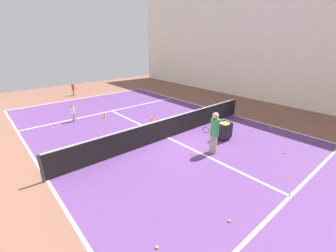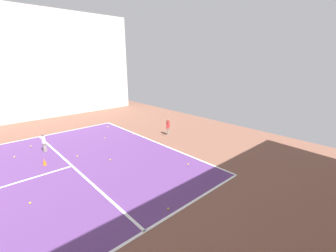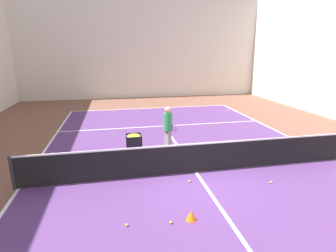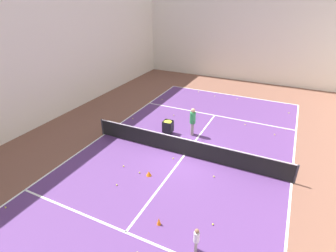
{
  "view_description": "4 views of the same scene",
  "coord_description": "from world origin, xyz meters",
  "px_view_note": "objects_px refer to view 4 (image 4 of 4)",
  "views": [
    {
      "loc": [
        6.69,
        7.76,
        4.63
      ],
      "look_at": [
        0.0,
        0.0,
        0.64
      ],
      "focal_mm": 24.0,
      "sensor_mm": 36.0,
      "label": 1
    },
    {
      "loc": [
        -9.92,
        -2.83,
        4.71
      ],
      "look_at": [
        0.33,
        -12.22,
        0.6
      ],
      "focal_mm": 24.0,
      "sensor_mm": 36.0,
      "label": 2
    },
    {
      "loc": [
        -2.57,
        -7.81,
        3.99
      ],
      "look_at": [
        -0.48,
        2.43,
        1.0
      ],
      "focal_mm": 28.0,
      "sensor_mm": 36.0,
      "label": 3
    },
    {
      "loc": [
        4.5,
        -11.56,
        8.19
      ],
      "look_at": [
        -1.95,
        1.91,
        0.52
      ],
      "focal_mm": 28.0,
      "sensor_mm": 36.0,
      "label": 4
    }
  ],
  "objects_px": {
    "tennis_net": "(185,147)",
    "training_cone_1": "(159,221)",
    "ball_cart": "(168,125)",
    "child_midcourt": "(196,239)",
    "coach_at_net": "(193,120)",
    "training_cone_0": "(149,173)"
  },
  "relations": [
    {
      "from": "coach_at_net",
      "to": "ball_cart",
      "type": "xyz_separation_m",
      "value": [
        -1.47,
        -0.52,
        -0.42
      ]
    },
    {
      "from": "tennis_net",
      "to": "ball_cart",
      "type": "xyz_separation_m",
      "value": [
        -1.95,
        1.91,
        0.08
      ]
    },
    {
      "from": "coach_at_net",
      "to": "child_midcourt",
      "type": "height_order",
      "value": "coach_at_net"
    },
    {
      "from": "ball_cart",
      "to": "training_cone_0",
      "type": "distance_m",
      "value": 4.55
    },
    {
      "from": "ball_cart",
      "to": "child_midcourt",
      "type": "bearing_deg",
      "value": -57.99
    },
    {
      "from": "coach_at_net",
      "to": "ball_cart",
      "type": "distance_m",
      "value": 1.61
    },
    {
      "from": "tennis_net",
      "to": "ball_cart",
      "type": "height_order",
      "value": "tennis_net"
    },
    {
      "from": "tennis_net",
      "to": "training_cone_1",
      "type": "bearing_deg",
      "value": -79.06
    },
    {
      "from": "tennis_net",
      "to": "coach_at_net",
      "type": "relative_size",
      "value": 6.28
    },
    {
      "from": "child_midcourt",
      "to": "training_cone_1",
      "type": "xyz_separation_m",
      "value": [
        -1.71,
        0.48,
        -0.43
      ]
    },
    {
      "from": "tennis_net",
      "to": "ball_cart",
      "type": "relative_size",
      "value": 12.82
    },
    {
      "from": "coach_at_net",
      "to": "training_cone_0",
      "type": "distance_m",
      "value": 5.02
    },
    {
      "from": "tennis_net",
      "to": "coach_at_net",
      "type": "bearing_deg",
      "value": 101.16
    },
    {
      "from": "ball_cart",
      "to": "training_cone_0",
      "type": "xyz_separation_m",
      "value": [
        1.04,
        -4.4,
        -0.5
      ]
    },
    {
      "from": "coach_at_net",
      "to": "ball_cart",
      "type": "relative_size",
      "value": 2.04
    },
    {
      "from": "training_cone_1",
      "to": "coach_at_net",
      "type": "bearing_deg",
      "value": 101.02
    },
    {
      "from": "training_cone_0",
      "to": "training_cone_1",
      "type": "distance_m",
      "value": 3.15
    },
    {
      "from": "tennis_net",
      "to": "training_cone_0",
      "type": "xyz_separation_m",
      "value": [
        -0.91,
        -2.48,
        -0.42
      ]
    },
    {
      "from": "tennis_net",
      "to": "training_cone_0",
      "type": "bearing_deg",
      "value": -110.02
    },
    {
      "from": "training_cone_1",
      "to": "tennis_net",
      "type": "bearing_deg",
      "value": 100.94
    },
    {
      "from": "child_midcourt",
      "to": "tennis_net",
      "type": "bearing_deg",
      "value": 8.87
    },
    {
      "from": "tennis_net",
      "to": "training_cone_0",
      "type": "distance_m",
      "value": 2.68
    }
  ]
}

